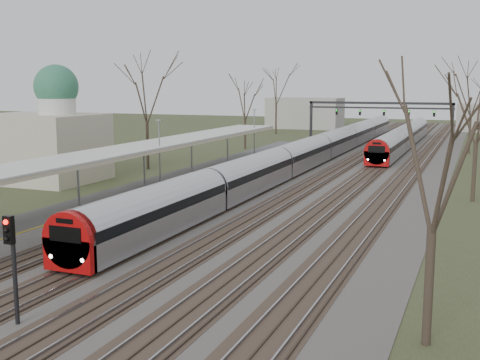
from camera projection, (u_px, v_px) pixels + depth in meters
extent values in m
cube|color=#474442|center=(328.00, 169.00, 61.39)|extent=(24.00, 160.00, 0.10)
cube|color=#4C3828|center=(272.00, 166.00, 63.59)|extent=(2.60, 160.00, 0.06)
cube|color=gray|center=(266.00, 165.00, 63.85)|extent=(0.07, 160.00, 0.12)
cube|color=gray|center=(279.00, 165.00, 63.32)|extent=(0.07, 160.00, 0.12)
cube|color=#4C3828|center=(304.00, 167.00, 62.31)|extent=(2.60, 160.00, 0.06)
cube|color=gray|center=(298.00, 166.00, 62.56)|extent=(0.07, 160.00, 0.12)
cube|color=gray|center=(311.00, 167.00, 62.03)|extent=(0.07, 160.00, 0.12)
cube|color=#4C3828|center=(338.00, 169.00, 61.02)|extent=(2.60, 160.00, 0.06)
cube|color=gray|center=(331.00, 168.00, 61.27)|extent=(0.07, 160.00, 0.12)
cube|color=gray|center=(345.00, 169.00, 60.74)|extent=(0.07, 160.00, 0.12)
cube|color=#4C3828|center=(372.00, 171.00, 59.73)|extent=(2.60, 160.00, 0.06)
cube|color=gray|center=(365.00, 170.00, 59.99)|extent=(0.07, 160.00, 0.12)
cube|color=gray|center=(380.00, 171.00, 59.46)|extent=(0.07, 160.00, 0.12)
cube|color=#4C3828|center=(409.00, 173.00, 58.45)|extent=(2.60, 160.00, 0.06)
cube|color=gray|center=(401.00, 172.00, 58.70)|extent=(0.07, 160.00, 0.12)
cube|color=gray|center=(416.00, 172.00, 58.17)|extent=(0.07, 160.00, 0.12)
cube|color=#9E9B93|center=(167.00, 186.00, 48.61)|extent=(3.50, 69.00, 1.00)
cylinder|color=slate|center=(78.00, 182.00, 37.76)|extent=(0.14, 0.14, 3.00)
cylinder|color=slate|center=(144.00, 167.00, 45.09)|extent=(0.14, 0.14, 3.00)
cylinder|color=slate|center=(192.00, 155.00, 52.42)|extent=(0.14, 0.14, 3.00)
cylinder|color=slate|center=(227.00, 146.00, 59.75)|extent=(0.14, 0.14, 3.00)
cube|color=silver|center=(136.00, 147.00, 43.93)|extent=(4.10, 50.00, 0.12)
cube|color=beige|center=(137.00, 150.00, 43.96)|extent=(4.10, 50.00, 0.25)
cube|color=beige|center=(41.00, 148.00, 53.44)|extent=(10.00, 8.00, 6.00)
cylinder|color=silver|center=(57.00, 101.00, 52.04)|extent=(3.20, 3.20, 2.50)
sphere|color=#296849|center=(56.00, 87.00, 51.85)|extent=(3.80, 3.80, 3.80)
cube|color=black|center=(311.00, 121.00, 92.10)|extent=(0.35, 0.35, 6.00)
cube|color=black|center=(452.00, 125.00, 84.56)|extent=(0.35, 0.35, 6.00)
cube|color=black|center=(379.00, 103.00, 87.88)|extent=(21.00, 0.35, 0.35)
cube|color=black|center=(379.00, 108.00, 87.99)|extent=(21.00, 0.25, 0.25)
cube|color=black|center=(337.00, 112.00, 90.21)|extent=(0.32, 0.22, 0.85)
sphere|color=#0CFF19|center=(337.00, 110.00, 90.04)|extent=(0.16, 0.16, 0.16)
cube|color=black|center=(360.00, 112.00, 88.92)|extent=(0.32, 0.22, 0.85)
sphere|color=#0CFF19|center=(360.00, 111.00, 88.76)|extent=(0.16, 0.16, 0.16)
cube|color=black|center=(384.00, 113.00, 87.64)|extent=(0.32, 0.22, 0.85)
sphere|color=#0CFF19|center=(384.00, 111.00, 87.47)|extent=(0.16, 0.16, 0.16)
cube|color=black|center=(409.00, 113.00, 86.35)|extent=(0.32, 0.22, 0.85)
sphere|color=#0CFF19|center=(409.00, 111.00, 86.18)|extent=(0.16, 0.16, 0.16)
cube|color=black|center=(434.00, 114.00, 85.06)|extent=(0.32, 0.22, 0.85)
sphere|color=#0CFF19|center=(434.00, 112.00, 84.90)|extent=(0.16, 0.16, 0.16)
cylinder|color=#2D231C|center=(148.00, 145.00, 60.85)|extent=(0.30, 0.30, 4.95)
cylinder|color=#2D231C|center=(429.00, 288.00, 19.64)|extent=(0.30, 0.30, 4.05)
cylinder|color=#2D231C|center=(474.00, 172.00, 43.98)|extent=(0.30, 0.30, 4.50)
cube|color=#B6B9C1|center=(320.00, 151.00, 68.04)|extent=(2.55, 90.00, 1.60)
cylinder|color=#B6B9C1|center=(320.00, 146.00, 67.94)|extent=(2.60, 89.70, 2.60)
cube|color=black|center=(320.00, 145.00, 67.93)|extent=(2.62, 89.40, 0.55)
cube|color=#A6090A|center=(70.00, 255.00, 26.90)|extent=(2.55, 0.50, 1.50)
cylinder|color=#A6090A|center=(70.00, 239.00, 26.84)|extent=(2.60, 0.60, 2.60)
cube|color=black|center=(66.00, 234.00, 26.54)|extent=(1.70, 0.12, 0.70)
sphere|color=white|center=(51.00, 256.00, 27.05)|extent=(0.22, 0.22, 0.22)
sphere|color=white|center=(83.00, 260.00, 26.42)|extent=(0.22, 0.22, 0.22)
cube|color=black|center=(320.00, 159.00, 68.19)|extent=(1.80, 89.00, 0.35)
cube|color=#B6B9C1|center=(403.00, 140.00, 82.23)|extent=(2.55, 45.00, 1.60)
cylinder|color=#B6B9C1|center=(404.00, 135.00, 82.13)|extent=(2.60, 44.70, 2.60)
cube|color=black|center=(404.00, 134.00, 82.11)|extent=(2.62, 44.40, 0.55)
cube|color=#A6090A|center=(377.00, 159.00, 61.71)|extent=(2.55, 0.50, 1.50)
cylinder|color=#A6090A|center=(377.00, 152.00, 61.65)|extent=(2.60, 0.60, 2.60)
cube|color=black|center=(377.00, 149.00, 61.35)|extent=(1.70, 0.12, 0.70)
sphere|color=white|center=(368.00, 159.00, 61.86)|extent=(0.22, 0.22, 0.22)
sphere|color=white|center=(385.00, 160.00, 61.23)|extent=(0.22, 0.22, 0.22)
cube|color=black|center=(403.00, 146.00, 82.38)|extent=(1.80, 44.00, 0.35)
cylinder|color=black|center=(15.00, 273.00, 21.26)|extent=(0.16, 0.16, 4.00)
cube|color=black|center=(9.00, 230.00, 20.87)|extent=(0.35, 0.22, 1.00)
sphere|color=#FF0C05|center=(6.00, 222.00, 20.70)|extent=(0.18, 0.18, 0.18)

